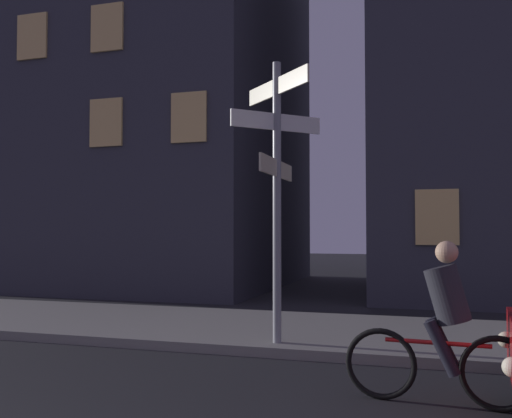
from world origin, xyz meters
TOP-DOWN VIEW (x-y plane):
  - sidewalk_kerb at (0.00, 7.37)m, footprint 40.00×3.40m
  - signpost at (1.08, 6.05)m, footprint 1.18×1.67m
  - cyclist at (3.26, 4.18)m, footprint 1.82×0.35m
  - building_left_block at (-5.65, 14.94)m, footprint 8.95×8.72m

SIDE VIEW (x-z plane):
  - sidewalk_kerb at x=0.00m, z-range 0.00..0.14m
  - cyclist at x=3.26m, z-range -0.06..1.55m
  - signpost at x=1.08m, z-range 0.54..4.51m
  - building_left_block at x=-5.65m, z-range 0.00..12.60m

